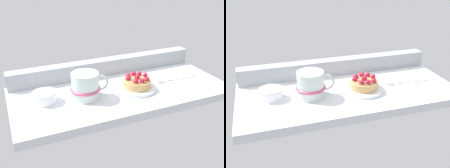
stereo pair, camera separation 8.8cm
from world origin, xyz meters
TOP-DOWN VIEW (x-y plane):
  - ground_plane at (0.00, 0.00)cm, footprint 74.76×33.78cm
  - window_rail_back at (0.00, 14.55)cm, footprint 73.27×4.68cm
  - dessert_plate at (4.71, -2.54)cm, footprint 13.41×13.41cm
  - raspberry_tart at (4.71, -2.52)cm, footprint 9.60×9.60cm
  - coffee_mug at (-13.20, -1.19)cm, footprint 13.06×9.90cm
  - dessert_fork at (22.42, -1.19)cm, footprint 17.54×2.54cm
  - sugar_bowl at (-26.03, 1.09)cm, footprint 7.84×7.84cm

SIDE VIEW (x-z plane):
  - ground_plane at x=0.00cm, z-range -2.79..0.00cm
  - dessert_fork at x=22.42cm, z-range 0.00..0.60cm
  - dessert_plate at x=4.71cm, z-range -0.04..1.14cm
  - sugar_bowl at x=-26.03cm, z-range 0.13..3.74cm
  - raspberry_tart at x=4.71cm, z-range 0.70..5.14cm
  - window_rail_back at x=0.00cm, z-range 0.00..6.13cm
  - coffee_mug at x=-13.20cm, z-range -0.14..8.53cm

